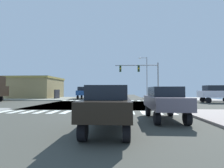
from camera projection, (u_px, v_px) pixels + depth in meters
ground at (101, 105)px, 20.29m from camera, size 90.00×90.00×0.05m
sidewalk_corner_ne at (178, 99)px, 31.48m from camera, size 12.00×12.00×0.14m
sidewalk_corner_nw at (42, 98)px, 33.04m from camera, size 12.00×12.00×0.14m
crosswalk_near at (85, 112)px, 13.02m from camera, size 13.50×2.00×0.01m
crosswalk_far at (105, 101)px, 27.59m from camera, size 13.50×2.00×0.01m
traffic_signal_mast at (141, 73)px, 27.33m from camera, size 6.96×0.55×6.12m
street_lamp at (146, 74)px, 34.46m from camera, size 1.78×0.32×8.40m
bank_building at (21, 88)px, 36.18m from camera, size 17.42×9.36×4.41m
sedan_nearside_1 at (106, 92)px, 48.70m from camera, size 1.80×4.30×1.88m
suv_farside_1 at (217, 92)px, 22.91m from camera, size 4.60×1.96×2.34m
sedan_crossing_2 at (108, 104)px, 7.07m from camera, size 1.80×4.30×1.88m
sedan_leading_4 at (164, 100)px, 9.70m from camera, size 1.80×4.30×1.88m
suv_middle_2 at (84, 92)px, 33.46m from camera, size 1.96×4.60×2.34m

